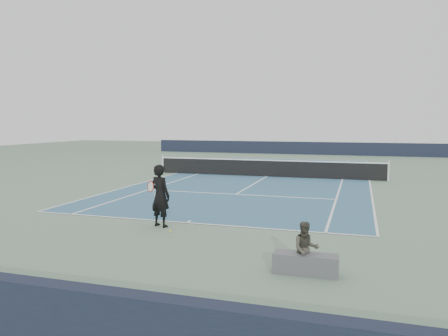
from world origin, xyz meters
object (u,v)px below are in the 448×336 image
(tennis_net, at_px, (267,168))
(spectator_bench, at_px, (306,256))
(tennis_ball, at_px, (170,231))
(tennis_player, at_px, (160,196))

(tennis_net, bearing_deg, spectator_bench, -75.45)
(tennis_ball, bearing_deg, tennis_player, 136.09)
(tennis_player, xyz_separation_m, tennis_ball, (0.56, -0.54, -0.88))
(tennis_net, xyz_separation_m, tennis_player, (-0.57, -12.50, 0.41))
(tennis_net, height_order, tennis_ball, tennis_net)
(tennis_player, relative_size, spectator_bench, 1.35)
(tennis_net, xyz_separation_m, spectator_bench, (3.97, -15.30, -0.13))
(tennis_ball, distance_m, spectator_bench, 4.60)
(tennis_ball, bearing_deg, tennis_net, 89.93)
(tennis_player, height_order, tennis_ball, tennis_player)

